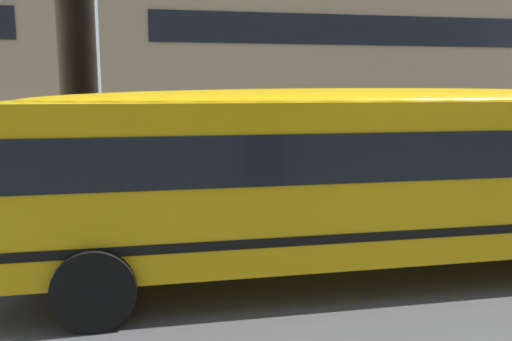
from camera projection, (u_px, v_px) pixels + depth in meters
The scene contains 4 objects.
ground_plane at pixel (281, 245), 9.88m from camera, with size 400.00×400.00×0.00m, color #4C4C4F.
sidewalk_far at pixel (226, 175), 17.93m from camera, with size 120.00×3.00×0.01m, color gray.
lane_centreline at pixel (281, 245), 9.88m from camera, with size 110.00×0.16×0.01m, color silver.
school_bus at pixel (396, 164), 8.29m from camera, with size 13.24×3.13×2.95m.
Camera 1 is at (-2.21, -9.29, 2.94)m, focal length 36.54 mm.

